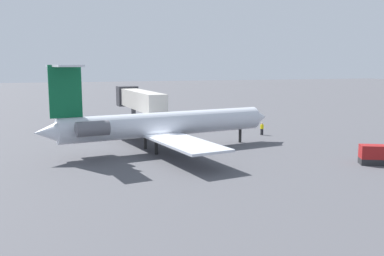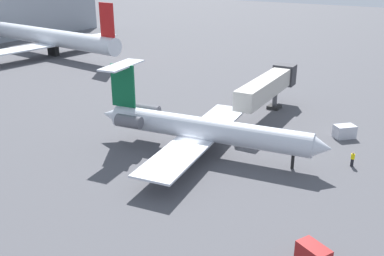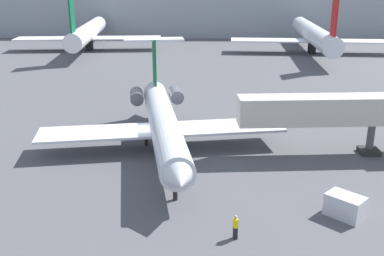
{
  "view_description": "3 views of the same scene",
  "coord_description": "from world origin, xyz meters",
  "px_view_note": "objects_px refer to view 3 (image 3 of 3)",
  "views": [
    {
      "loc": [
        -43.52,
        11.16,
        9.62
      ],
      "look_at": [
        2.48,
        -4.15,
        2.33
      ],
      "focal_mm": 39.59,
      "sensor_mm": 36.0,
      "label": 1
    },
    {
      "loc": [
        -37.48,
        -25.12,
        20.96
      ],
      "look_at": [
        0.44,
        -0.14,
        3.55
      ],
      "focal_mm": 40.47,
      "sensor_mm": 36.0,
      "label": 2
    },
    {
      "loc": [
        5.79,
        -41.52,
        16.18
      ],
      "look_at": [
        4.95,
        -2.21,
        2.89
      ],
      "focal_mm": 41.67,
      "sensor_mm": 36.0,
      "label": 3
    }
  ],
  "objects_px": {
    "ground_crew_marshaller": "(235,227)",
    "jet_bridge": "(345,110)",
    "regional_jet": "(162,119)",
    "cargo_container_uld": "(345,206)",
    "parked_airliner_west_mid": "(313,34)",
    "parked_airliner_west_end": "(88,32)"
  },
  "relations": [
    {
      "from": "ground_crew_marshaller",
      "to": "jet_bridge",
      "type": "bearing_deg",
      "value": 53.21
    },
    {
      "from": "regional_jet",
      "to": "jet_bridge",
      "type": "distance_m",
      "value": 17.35
    },
    {
      "from": "cargo_container_uld",
      "to": "parked_airliner_west_mid",
      "type": "relative_size",
      "value": 0.07
    },
    {
      "from": "parked_airliner_west_end",
      "to": "parked_airliner_west_mid",
      "type": "relative_size",
      "value": 0.92
    },
    {
      "from": "parked_airliner_west_end",
      "to": "parked_airliner_west_mid",
      "type": "distance_m",
      "value": 51.25
    },
    {
      "from": "regional_jet",
      "to": "parked_airliner_west_mid",
      "type": "xyz_separation_m",
      "value": [
        28.58,
        59.54,
        1.17
      ]
    },
    {
      "from": "jet_bridge",
      "to": "ground_crew_marshaller",
      "type": "distance_m",
      "value": 19.06
    },
    {
      "from": "ground_crew_marshaller",
      "to": "cargo_container_uld",
      "type": "height_order",
      "value": "ground_crew_marshaller"
    },
    {
      "from": "cargo_container_uld",
      "to": "parked_airliner_west_end",
      "type": "height_order",
      "value": "parked_airliner_west_end"
    },
    {
      "from": "regional_jet",
      "to": "cargo_container_uld",
      "type": "xyz_separation_m",
      "value": [
        14.03,
        -13.02,
        -2.25
      ]
    },
    {
      "from": "regional_jet",
      "to": "jet_bridge",
      "type": "xyz_separation_m",
      "value": [
        17.27,
        -1.03,
        1.33
      ]
    },
    {
      "from": "regional_jet",
      "to": "cargo_container_uld",
      "type": "bearing_deg",
      "value": -42.86
    },
    {
      "from": "jet_bridge",
      "to": "parked_airliner_west_end",
      "type": "relative_size",
      "value": 0.45
    },
    {
      "from": "cargo_container_uld",
      "to": "parked_airliner_west_end",
      "type": "bearing_deg",
      "value": 115.72
    },
    {
      "from": "cargo_container_uld",
      "to": "regional_jet",
      "type": "bearing_deg",
      "value": 137.14
    },
    {
      "from": "regional_jet",
      "to": "ground_crew_marshaller",
      "type": "xyz_separation_m",
      "value": [
        6.06,
        -16.03,
        -2.21
      ]
    },
    {
      "from": "regional_jet",
      "to": "parked_airliner_west_mid",
      "type": "bearing_deg",
      "value": 64.36
    },
    {
      "from": "jet_bridge",
      "to": "cargo_container_uld",
      "type": "bearing_deg",
      "value": -105.13
    },
    {
      "from": "regional_jet",
      "to": "cargo_container_uld",
      "type": "relative_size",
      "value": 9.44
    },
    {
      "from": "jet_bridge",
      "to": "cargo_container_uld",
      "type": "relative_size",
      "value": 6.08
    },
    {
      "from": "jet_bridge",
      "to": "regional_jet",
      "type": "bearing_deg",
      "value": 176.58
    },
    {
      "from": "cargo_container_uld",
      "to": "parked_airliner_west_mid",
      "type": "height_order",
      "value": "parked_airliner_west_mid"
    }
  ]
}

